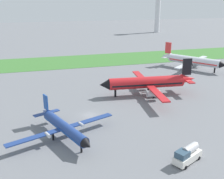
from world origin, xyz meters
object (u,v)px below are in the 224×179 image
(airplane_foreground_turboprop, at_px, (64,127))
(control_tower, at_px, (158,7))
(fuel_truck_near_gate, at_px, (187,155))
(airplane_midfield_jet, at_px, (148,83))
(airplane_parked_jet_far, at_px, (192,61))

(airplane_foreground_turboprop, height_order, control_tower, control_tower)
(airplane_foreground_turboprop, distance_m, control_tower, 201.03)
(airplane_foreground_turboprop, bearing_deg, fuel_truck_near_gate, 32.45)
(airplane_midfield_jet, relative_size, airplane_foreground_turboprop, 1.32)
(airplane_midfield_jet, bearing_deg, control_tower, -110.02)
(airplane_midfield_jet, xyz_separation_m, airplane_foreground_turboprop, (-28.90, -21.58, -1.27))
(airplane_parked_jet_far, xyz_separation_m, control_tower, (40.62, 126.09, 18.10))
(airplane_foreground_turboprop, distance_m, fuel_truck_near_gate, 26.45)
(airplane_foreground_turboprop, xyz_separation_m, fuel_truck_near_gate, (21.36, -15.55, -1.21))
(airplane_midfield_jet, relative_size, fuel_truck_near_gate, 4.64)
(control_tower, bearing_deg, airplane_foreground_turboprop, -120.15)
(airplane_midfield_jet, xyz_separation_m, fuel_truck_near_gate, (-7.54, -37.13, -2.48))
(airplane_parked_jet_far, relative_size, airplane_foreground_turboprop, 1.05)
(airplane_foreground_turboprop, xyz_separation_m, control_tower, (100.53, 173.04, 19.09))
(airplane_midfield_jet, height_order, fuel_truck_near_gate, airplane_midfield_jet)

